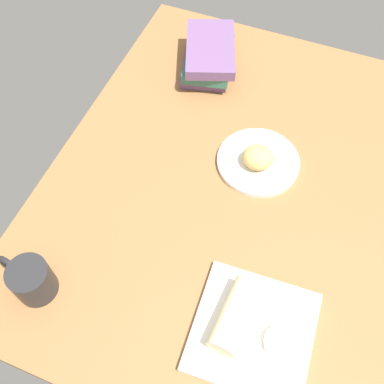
{
  "coord_description": "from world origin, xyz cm",
  "views": [
    {
      "loc": [
        -58.84,
        -10.63,
        94.52
      ],
      "look_at": [
        -8.21,
        9.52,
        7.0
      ],
      "focal_mm": 42.62,
      "sensor_mm": 36.0,
      "label": 1
    }
  ],
  "objects_px": {
    "square_plate": "(253,332)",
    "book_stack": "(208,56)",
    "sauce_cup": "(279,342)",
    "breakfast_wrap": "(235,316)",
    "coffee_mug": "(31,279)",
    "round_plate": "(258,162)",
    "scone_pastry": "(258,157)"
  },
  "relations": [
    {
      "from": "square_plate",
      "to": "book_stack",
      "type": "distance_m",
      "value": 0.74
    },
    {
      "from": "sauce_cup",
      "to": "breakfast_wrap",
      "type": "bearing_deg",
      "value": 83.18
    },
    {
      "from": "square_plate",
      "to": "breakfast_wrap",
      "type": "bearing_deg",
      "value": 83.18
    },
    {
      "from": "book_stack",
      "to": "coffee_mug",
      "type": "relative_size",
      "value": 1.84
    },
    {
      "from": "square_plate",
      "to": "book_stack",
      "type": "height_order",
      "value": "book_stack"
    },
    {
      "from": "breakfast_wrap",
      "to": "coffee_mug",
      "type": "height_order",
      "value": "coffee_mug"
    },
    {
      "from": "book_stack",
      "to": "square_plate",
      "type": "bearing_deg",
      "value": -152.57
    },
    {
      "from": "square_plate",
      "to": "sauce_cup",
      "type": "height_order",
      "value": "sauce_cup"
    },
    {
      "from": "sauce_cup",
      "to": "square_plate",
      "type": "bearing_deg",
      "value": 83.18
    },
    {
      "from": "breakfast_wrap",
      "to": "round_plate",
      "type": "bearing_deg",
      "value": -75.56
    },
    {
      "from": "sauce_cup",
      "to": "scone_pastry",
      "type": "bearing_deg",
      "value": 22.81
    },
    {
      "from": "coffee_mug",
      "to": "square_plate",
      "type": "bearing_deg",
      "value": -80.26
    },
    {
      "from": "breakfast_wrap",
      "to": "coffee_mug",
      "type": "bearing_deg",
      "value": 15.48
    },
    {
      "from": "sauce_cup",
      "to": "coffee_mug",
      "type": "xyz_separation_m",
      "value": [
        -0.07,
        0.49,
        0.02
      ]
    },
    {
      "from": "sauce_cup",
      "to": "breakfast_wrap",
      "type": "xyz_separation_m",
      "value": [
        0.01,
        0.09,
        0.02
      ]
    },
    {
      "from": "round_plate",
      "to": "square_plate",
      "type": "xyz_separation_m",
      "value": [
        -0.39,
        -0.11,
        0.0
      ]
    },
    {
      "from": "round_plate",
      "to": "coffee_mug",
      "type": "relative_size",
      "value": 1.53
    },
    {
      "from": "round_plate",
      "to": "square_plate",
      "type": "bearing_deg",
      "value": -164.14
    },
    {
      "from": "scone_pastry",
      "to": "sauce_cup",
      "type": "height_order",
      "value": "scone_pastry"
    },
    {
      "from": "book_stack",
      "to": "coffee_mug",
      "type": "distance_m",
      "value": 0.74
    },
    {
      "from": "square_plate",
      "to": "sauce_cup",
      "type": "distance_m",
      "value": 0.06
    },
    {
      "from": "scone_pastry",
      "to": "breakfast_wrap",
      "type": "relative_size",
      "value": 0.53
    },
    {
      "from": "scone_pastry",
      "to": "breakfast_wrap",
      "type": "xyz_separation_m",
      "value": [
        -0.38,
        -0.07,
        0.01
      ]
    },
    {
      "from": "scone_pastry",
      "to": "sauce_cup",
      "type": "distance_m",
      "value": 0.42
    },
    {
      "from": "sauce_cup",
      "to": "book_stack",
      "type": "xyz_separation_m",
      "value": [
        0.66,
        0.39,
        0.02
      ]
    },
    {
      "from": "square_plate",
      "to": "coffee_mug",
      "type": "height_order",
      "value": "coffee_mug"
    },
    {
      "from": "scone_pastry",
      "to": "coffee_mug",
      "type": "distance_m",
      "value": 0.57
    },
    {
      "from": "breakfast_wrap",
      "to": "book_stack",
      "type": "xyz_separation_m",
      "value": [
        0.65,
        0.3,
        0.0
      ]
    },
    {
      "from": "sauce_cup",
      "to": "breakfast_wrap",
      "type": "relative_size",
      "value": 0.4
    },
    {
      "from": "sauce_cup",
      "to": "breakfast_wrap",
      "type": "height_order",
      "value": "breakfast_wrap"
    },
    {
      "from": "breakfast_wrap",
      "to": "book_stack",
      "type": "height_order",
      "value": "book_stack"
    },
    {
      "from": "scone_pastry",
      "to": "square_plate",
      "type": "relative_size",
      "value": 0.33
    }
  ]
}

